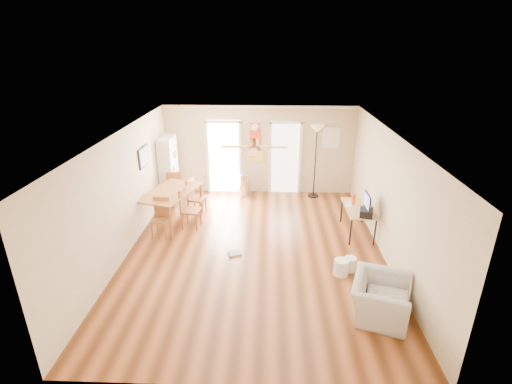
{
  "coord_description": "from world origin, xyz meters",
  "views": [
    {
      "loc": [
        0.29,
        -7.18,
        4.3
      ],
      "look_at": [
        0.0,
        0.6,
        1.15
      ],
      "focal_mm": 26.46,
      "sensor_mm": 36.0,
      "label": 1
    }
  ],
  "objects_px": {
    "dining_chair_right_b": "(191,208)",
    "torchiere_lamp": "(315,162)",
    "wastebasket_a": "(350,264)",
    "armchair": "(380,298)",
    "dining_table": "(171,207)",
    "dining_chair_far": "(175,187)",
    "wastebasket_b": "(341,267)",
    "computer_desk": "(357,220)",
    "printer": "(366,213)",
    "trash_can": "(244,185)",
    "dining_chair_near": "(160,218)",
    "bookshelf": "(169,169)",
    "dining_chair_right_a": "(197,197)"
  },
  "relations": [
    {
      "from": "dining_table",
      "to": "computer_desk",
      "type": "relative_size",
      "value": 1.35
    },
    {
      "from": "dining_chair_far",
      "to": "trash_can",
      "type": "relative_size",
      "value": 1.5
    },
    {
      "from": "dining_chair_near",
      "to": "torchiere_lamp",
      "type": "height_order",
      "value": "torchiere_lamp"
    },
    {
      "from": "dining_chair_far",
      "to": "dining_chair_near",
      "type": "bearing_deg",
      "value": 82.04
    },
    {
      "from": "dining_chair_right_a",
      "to": "armchair",
      "type": "height_order",
      "value": "dining_chair_right_a"
    },
    {
      "from": "dining_chair_near",
      "to": "wastebasket_b",
      "type": "distance_m",
      "value": 4.22
    },
    {
      "from": "dining_chair_near",
      "to": "trash_can",
      "type": "height_order",
      "value": "dining_chair_near"
    },
    {
      "from": "dining_chair_right_b",
      "to": "torchiere_lamp",
      "type": "height_order",
      "value": "torchiere_lamp"
    },
    {
      "from": "dining_chair_right_a",
      "to": "armchair",
      "type": "distance_m",
      "value": 5.37
    },
    {
      "from": "dining_chair_near",
      "to": "torchiere_lamp",
      "type": "distance_m",
      "value": 4.65
    },
    {
      "from": "dining_chair_right_a",
      "to": "wastebasket_a",
      "type": "height_order",
      "value": "dining_chair_right_a"
    },
    {
      "from": "computer_desk",
      "to": "printer",
      "type": "relative_size",
      "value": 3.84
    },
    {
      "from": "dining_chair_far",
      "to": "computer_desk",
      "type": "xyz_separation_m",
      "value": [
        4.74,
        -1.64,
        -0.16
      ]
    },
    {
      "from": "dining_chair_near",
      "to": "trash_can",
      "type": "xyz_separation_m",
      "value": [
        1.78,
        2.59,
        -0.13
      ]
    },
    {
      "from": "bookshelf",
      "to": "trash_can",
      "type": "height_order",
      "value": "bookshelf"
    },
    {
      "from": "bookshelf",
      "to": "printer",
      "type": "xyz_separation_m",
      "value": [
        5.0,
        -2.37,
        -0.17
      ]
    },
    {
      "from": "dining_chair_far",
      "to": "wastebasket_b",
      "type": "distance_m",
      "value": 5.31
    },
    {
      "from": "dining_chair_far",
      "to": "trash_can",
      "type": "bearing_deg",
      "value": -172.65
    },
    {
      "from": "wastebasket_a",
      "to": "armchair",
      "type": "relative_size",
      "value": 0.28
    },
    {
      "from": "dining_chair_far",
      "to": "printer",
      "type": "bearing_deg",
      "value": 145.11
    },
    {
      "from": "bookshelf",
      "to": "dining_chair_far",
      "type": "relative_size",
      "value": 1.88
    },
    {
      "from": "printer",
      "to": "computer_desk",
      "type": "bearing_deg",
      "value": 111.61
    },
    {
      "from": "wastebasket_a",
      "to": "armchair",
      "type": "bearing_deg",
      "value": -80.19
    },
    {
      "from": "dining_chair_far",
      "to": "computer_desk",
      "type": "distance_m",
      "value": 5.01
    },
    {
      "from": "dining_chair_near",
      "to": "armchair",
      "type": "relative_size",
      "value": 0.9
    },
    {
      "from": "trash_can",
      "to": "torchiere_lamp",
      "type": "distance_m",
      "value": 2.18
    },
    {
      "from": "dining_chair_right_b",
      "to": "computer_desk",
      "type": "bearing_deg",
      "value": -83.83
    },
    {
      "from": "dining_table",
      "to": "dining_chair_far",
      "type": "relative_size",
      "value": 1.71
    },
    {
      "from": "bookshelf",
      "to": "dining_chair_near",
      "type": "bearing_deg",
      "value": -77.9
    },
    {
      "from": "computer_desk",
      "to": "printer",
      "type": "distance_m",
      "value": 0.62
    },
    {
      "from": "trash_can",
      "to": "computer_desk",
      "type": "distance_m",
      "value": 3.64
    },
    {
      "from": "torchiere_lamp",
      "to": "printer",
      "type": "xyz_separation_m",
      "value": [
        0.85,
        -2.72,
        -0.31
      ]
    },
    {
      "from": "dining_chair_right_a",
      "to": "dining_chair_near",
      "type": "height_order",
      "value": "dining_chair_right_a"
    },
    {
      "from": "bookshelf",
      "to": "wastebasket_b",
      "type": "bearing_deg",
      "value": -36.71
    },
    {
      "from": "wastebasket_a",
      "to": "printer",
      "type": "bearing_deg",
      "value": 65.33
    },
    {
      "from": "bookshelf",
      "to": "dining_table",
      "type": "height_order",
      "value": "bookshelf"
    },
    {
      "from": "dining_chair_right_b",
      "to": "dining_chair_near",
      "type": "height_order",
      "value": "dining_chair_right_b"
    },
    {
      "from": "dining_table",
      "to": "wastebasket_a",
      "type": "distance_m",
      "value": 4.56
    },
    {
      "from": "printer",
      "to": "wastebasket_a",
      "type": "relative_size",
      "value": 1.12
    },
    {
      "from": "computer_desk",
      "to": "bookshelf",
      "type": "bearing_deg",
      "value": 158.86
    },
    {
      "from": "torchiere_lamp",
      "to": "wastebasket_a",
      "type": "bearing_deg",
      "value": -85.2
    },
    {
      "from": "computer_desk",
      "to": "armchair",
      "type": "height_order",
      "value": "armchair"
    },
    {
      "from": "bookshelf",
      "to": "dining_table",
      "type": "xyz_separation_m",
      "value": [
        0.4,
        -1.48,
        -0.5
      ]
    },
    {
      "from": "dining_chair_right_a",
      "to": "printer",
      "type": "relative_size",
      "value": 3.01
    },
    {
      "from": "wastebasket_a",
      "to": "armchair",
      "type": "height_order",
      "value": "armchair"
    },
    {
      "from": "printer",
      "to": "dining_chair_near",
      "type": "bearing_deg",
      "value": -167.51
    },
    {
      "from": "torchiere_lamp",
      "to": "wastebasket_a",
      "type": "distance_m",
      "value": 3.98
    },
    {
      "from": "dining_chair_right_b",
      "to": "trash_can",
      "type": "bearing_deg",
      "value": -20.07
    },
    {
      "from": "wastebasket_a",
      "to": "wastebasket_b",
      "type": "distance_m",
      "value": 0.26
    },
    {
      "from": "bookshelf",
      "to": "wastebasket_b",
      "type": "relative_size",
      "value": 5.57
    }
  ]
}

